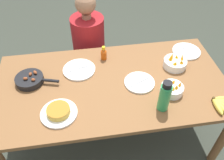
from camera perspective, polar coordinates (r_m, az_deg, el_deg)
name	(u,v)px	position (r m, az deg, el deg)	size (l,w,h in m)	color
ground_plane	(112,133)	(2.44, 0.00, -12.67)	(14.00, 14.00, 0.00)	#383D33
dining_table	(112,90)	(1.93, 0.00, -2.39)	(1.83, 0.94, 0.72)	brown
banana_bunch	(223,104)	(1.88, 25.14, -5.16)	(0.21, 0.19, 0.04)	gold
skillet	(30,80)	(1.96, -19.08, 0.11)	(0.34, 0.22, 0.08)	black
frittata_plate_center	(59,112)	(1.69, -12.71, -7.51)	(0.26, 0.26, 0.06)	white
empty_plate_near_front	(79,70)	(1.99, -7.91, 2.49)	(0.27, 0.27, 0.02)	white
empty_plate_far_left	(186,51)	(2.26, 17.44, 6.61)	(0.25, 0.25, 0.02)	white
empty_plate_far_right	(139,83)	(1.87, 6.61, -0.61)	(0.24, 0.24, 0.02)	white
fruit_bowl_mango	(172,89)	(1.83, 14.26, -2.07)	(0.17, 0.17, 0.12)	white
fruit_bowl_citrus	(175,63)	(2.06, 14.90, 4.00)	(0.19, 0.19, 0.12)	white
water_bottle	(165,96)	(1.65, 12.56, -3.89)	(0.08, 0.08, 0.25)	#2D9351
hot_sauce_bottle	(104,54)	(2.06, -2.02, 6.36)	(0.05, 0.05, 0.13)	#C64C0F
person_figure	(90,54)	(2.56, -5.40, 6.24)	(0.36, 0.36, 1.14)	black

